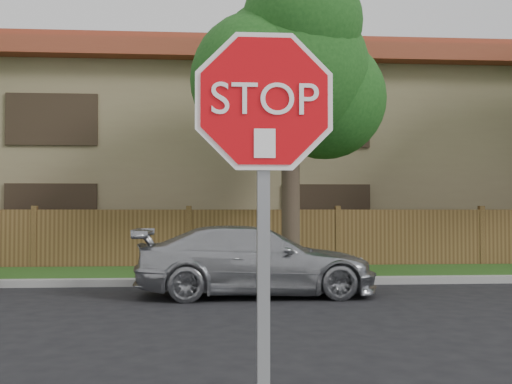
{
  "coord_description": "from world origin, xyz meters",
  "views": [
    {
      "loc": [
        0.65,
        -4.56,
        1.59
      ],
      "look_at": [
        0.91,
        -0.9,
        1.7
      ],
      "focal_mm": 42.0,
      "sensor_mm": 36.0,
      "label": 1
    }
  ],
  "objects": [
    {
      "name": "sedan_right",
      "position": [
        1.44,
        6.56,
        0.65
      ],
      "size": [
        4.49,
        1.9,
        1.29
      ],
      "primitive_type": "imported",
      "rotation": [
        0.0,
        0.0,
        1.59
      ],
      "color": "#A4A6AB",
      "rests_on": "ground"
    },
    {
      "name": "fence",
      "position": [
        0.0,
        11.4,
        0.8
      ],
      "size": [
        70.0,
        0.12,
        1.6
      ],
      "primitive_type": "cube",
      "color": "#54391D",
      "rests_on": "ground"
    },
    {
      "name": "grass_strip",
      "position": [
        0.0,
        9.8,
        0.06
      ],
      "size": [
        70.0,
        3.0,
        0.12
      ],
      "primitive_type": "cube",
      "color": "#1E4714",
      "rests_on": "ground"
    },
    {
      "name": "stop_sign",
      "position": [
        0.91,
        -1.48,
        1.83
      ],
      "size": [
        1.01,
        0.13,
        2.55
      ],
      "color": "gray",
      "rests_on": "sidewalk_near"
    },
    {
      "name": "tree_mid",
      "position": [
        2.52,
        9.57,
        4.87
      ],
      "size": [
        4.8,
        3.9,
        7.35
      ],
      "color": "#382B21",
      "rests_on": "ground"
    },
    {
      "name": "far_curb",
      "position": [
        0.0,
        8.15,
        0.07
      ],
      "size": [
        70.0,
        0.3,
        0.15
      ],
      "primitive_type": "cube",
      "color": "gray",
      "rests_on": "ground"
    },
    {
      "name": "apartment_building",
      "position": [
        0.0,
        17.0,
        3.53
      ],
      "size": [
        35.2,
        9.2,
        7.2
      ],
      "color": "#8C7C57",
      "rests_on": "ground"
    }
  ]
}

